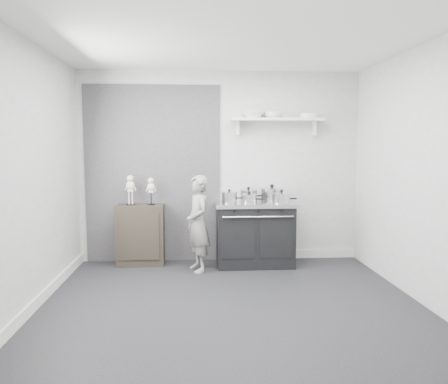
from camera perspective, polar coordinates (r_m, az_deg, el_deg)
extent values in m
plane|color=black|center=(4.75, 0.82, -14.26)|extent=(4.00, 4.00, 0.00)
cube|color=#A6A6A3|center=(6.26, -0.54, 3.29)|extent=(4.00, 0.02, 2.70)
cube|color=#A6A6A3|center=(2.69, 4.05, -0.33)|extent=(4.00, 0.02, 2.70)
cube|color=#A6A6A3|center=(4.74, -24.03, 1.90)|extent=(0.02, 3.60, 2.70)
cube|color=#A6A6A3|center=(5.05, 24.12, 2.12)|extent=(0.02, 3.60, 2.70)
cube|color=silver|center=(4.58, 0.87, 19.30)|extent=(4.00, 3.60, 0.02)
cube|color=black|center=(6.27, -9.23, 2.30)|extent=(1.90, 0.02, 2.50)
cube|color=silver|center=(6.57, 8.31, -8.04)|extent=(2.00, 0.03, 0.12)
cube|color=silver|center=(4.98, -23.16, -13.05)|extent=(0.03, 3.60, 0.12)
cube|color=silver|center=(6.24, 6.99, 9.40)|extent=(1.30, 0.26, 0.04)
cube|color=silver|center=(6.22, 1.82, 8.34)|extent=(0.03, 0.12, 0.20)
cube|color=silver|center=(6.42, 11.73, 8.14)|extent=(0.03, 0.12, 0.20)
cube|color=black|center=(6.11, 3.98, -5.64)|extent=(1.04, 0.62, 0.83)
cube|color=silver|center=(6.03, 4.01, -1.53)|extent=(1.10, 0.66, 0.05)
cube|color=black|center=(5.77, 1.94, -6.10)|extent=(0.44, 0.02, 0.54)
cube|color=black|center=(5.84, 6.84, -5.99)|extent=(0.44, 0.02, 0.54)
cylinder|color=silver|center=(5.72, 4.47, -3.26)|extent=(0.93, 0.02, 0.02)
cylinder|color=black|center=(5.68, 1.34, -2.46)|extent=(0.04, 0.03, 0.04)
cylinder|color=black|center=(5.72, 4.46, -2.42)|extent=(0.04, 0.03, 0.04)
cylinder|color=black|center=(5.77, 7.52, -2.37)|extent=(0.04, 0.03, 0.04)
cube|color=black|center=(6.22, -10.80, -5.48)|extent=(0.64, 0.38, 0.84)
imported|color=gray|center=(5.75, -3.43, -4.13)|extent=(0.44, 0.54, 1.27)
cylinder|color=silver|center=(5.87, 0.70, -0.79)|extent=(0.20, 0.20, 0.14)
cylinder|color=silver|center=(5.86, 0.70, -0.05)|extent=(0.21, 0.21, 0.02)
sphere|color=black|center=(5.86, 0.70, 0.20)|extent=(0.04, 0.04, 0.04)
cylinder|color=black|center=(5.88, 2.08, -0.78)|extent=(0.10, 0.02, 0.02)
cylinder|color=silver|center=(6.14, 3.21, -0.49)|extent=(0.24, 0.24, 0.14)
cylinder|color=silver|center=(6.13, 3.22, 0.23)|extent=(0.25, 0.25, 0.02)
sphere|color=black|center=(6.13, 3.22, 0.50)|extent=(0.04, 0.04, 0.04)
cylinder|color=black|center=(6.16, 4.71, -0.48)|extent=(0.10, 0.02, 0.02)
cylinder|color=silver|center=(6.18, 6.27, -0.37)|extent=(0.31, 0.31, 0.16)
cylinder|color=silver|center=(6.17, 6.28, 0.46)|extent=(0.32, 0.32, 0.02)
sphere|color=black|center=(6.17, 6.28, 0.79)|extent=(0.06, 0.06, 0.06)
cylinder|color=black|center=(6.22, 8.05, -0.35)|extent=(0.10, 0.02, 0.02)
cylinder|color=silver|center=(5.88, 7.50, -0.87)|extent=(0.23, 0.23, 0.13)
cylinder|color=silver|center=(5.87, 7.51, -0.18)|extent=(0.24, 0.24, 0.02)
sphere|color=black|center=(5.87, 7.52, 0.10)|extent=(0.04, 0.04, 0.04)
cylinder|color=black|center=(5.91, 8.99, -0.86)|extent=(0.10, 0.02, 0.02)
cylinder|color=silver|center=(5.88, 3.32, -0.94)|extent=(0.20, 0.20, 0.11)
cylinder|color=silver|center=(5.87, 3.32, -0.35)|extent=(0.21, 0.21, 0.02)
sphere|color=black|center=(5.87, 3.32, -0.10)|extent=(0.04, 0.04, 0.04)
cylinder|color=black|center=(5.90, 4.66, -0.93)|extent=(0.10, 0.02, 0.02)
imported|color=white|center=(6.19, 3.85, 9.99)|extent=(0.31, 0.31, 0.07)
imported|color=white|center=(6.23, 6.36, 9.95)|extent=(0.25, 0.25, 0.08)
cylinder|color=silver|center=(6.34, 11.12, 9.72)|extent=(0.27, 0.27, 0.06)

